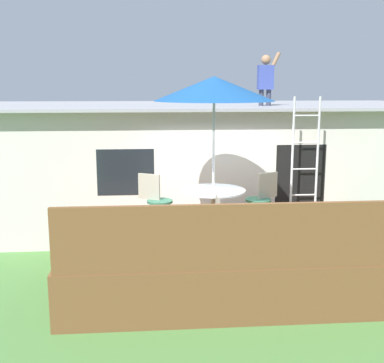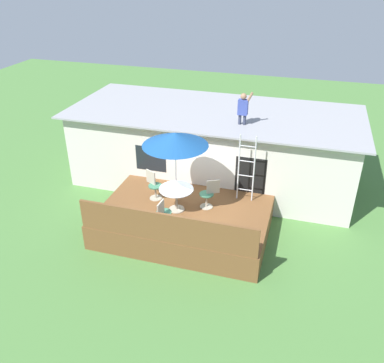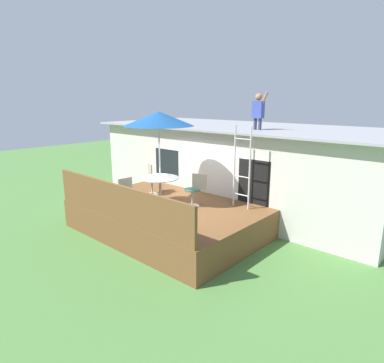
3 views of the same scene
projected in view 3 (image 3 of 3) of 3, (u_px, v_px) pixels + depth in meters
The scene contains 11 objects.
ground_plane at pixel (169, 231), 9.50m from camera, with size 40.00×40.00×0.00m, color #477538.
house at pixel (242, 165), 11.76m from camera, with size 10.50×4.50×2.77m.
deck at pixel (169, 217), 9.40m from camera, with size 5.14×3.53×0.80m, color brown.
deck_railing at pixel (117, 202), 7.96m from camera, with size 5.04×0.08×0.90m, color brown.
patio_table at pixel (160, 183), 9.24m from camera, with size 1.04×1.04×0.74m.
patio_umbrella at pixel (159, 119), 8.82m from camera, with size 1.90×1.90×2.54m.
step_ladder at pixel (242, 167), 8.77m from camera, with size 0.52×0.04×2.20m.
person_figure at pixel (259, 109), 9.76m from camera, with size 0.47×0.20×1.11m.
patio_chair_left at pixel (151, 179), 10.22m from camera, with size 0.58×0.44×0.92m.
patio_chair_right at pixel (195, 190), 9.01m from camera, with size 0.59×0.44×0.92m.
patio_chair_near at pixel (130, 194), 8.60m from camera, with size 0.44×0.62×0.92m.
Camera 3 is at (6.42, -6.18, 3.64)m, focal length 31.12 mm.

